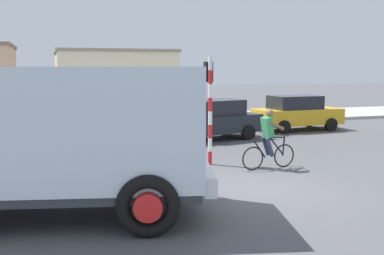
% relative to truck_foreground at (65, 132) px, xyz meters
% --- Properties ---
extents(ground_plane, '(120.00, 120.00, 0.00)m').
position_rel_truck_foreground_xyz_m(ground_plane, '(4.36, 0.65, -1.67)').
color(ground_plane, '#4C4C51').
extents(sidewalk_far, '(80.00, 5.00, 0.16)m').
position_rel_truck_foreground_xyz_m(sidewalk_far, '(4.36, 14.66, -1.59)').
color(sidewalk_far, '#ADADA8').
rests_on(sidewalk_far, ground).
extents(truck_foreground, '(5.83, 3.70, 2.90)m').
position_rel_truck_foreground_xyz_m(truck_foreground, '(0.00, 0.00, 0.00)').
color(truck_foreground, silver).
rests_on(truck_foreground, ground).
extents(cyclist, '(1.73, 0.51, 1.72)m').
position_rel_truck_foreground_xyz_m(cyclist, '(5.66, 2.53, -0.80)').
color(cyclist, black).
rests_on(cyclist, ground).
extents(traffic_light_pole, '(0.24, 0.43, 3.20)m').
position_rel_truck_foreground_xyz_m(traffic_light_pole, '(4.27, 3.65, 0.40)').
color(traffic_light_pole, red).
rests_on(traffic_light_pole, ground).
extents(car_red_near, '(4.32, 2.80, 1.60)m').
position_rel_truck_foreground_xyz_m(car_red_near, '(-0.66, 8.21, -0.85)').
color(car_red_near, '#234C9E').
rests_on(car_red_near, ground).
extents(car_white_mid, '(4.28, 2.57, 1.60)m').
position_rel_truck_foreground_xyz_m(car_white_mid, '(5.95, 7.98, -0.85)').
color(car_white_mid, '#1E2328').
rests_on(car_white_mid, ground).
extents(car_far_side, '(4.09, 2.05, 1.60)m').
position_rel_truck_foreground_xyz_m(car_far_side, '(10.62, 9.33, -0.85)').
color(car_far_side, gold).
rests_on(car_far_side, ground).
extents(building_mid_block, '(7.54, 7.08, 4.01)m').
position_rel_truck_foreground_xyz_m(building_mid_block, '(4.07, 22.09, 0.34)').
color(building_mid_block, beige).
rests_on(building_mid_block, ground).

